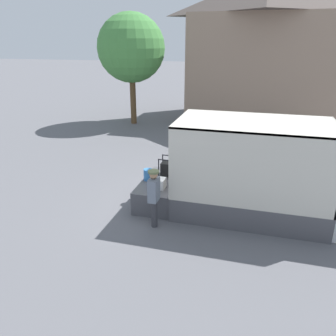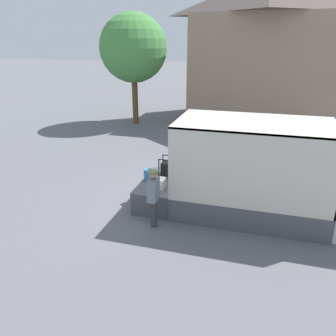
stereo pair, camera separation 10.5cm
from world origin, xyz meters
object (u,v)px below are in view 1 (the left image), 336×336
Objects in this scene: worker_person at (154,193)px; street_tree at (131,48)px; microwave at (158,183)px; orange_bucket at (148,175)px; portable_generator at (169,169)px; box_truck at (305,190)px.

worker_person is 13.36m from street_tree.
orange_bucket is at bearing 134.46° from microwave.
street_tree is (-4.94, 10.75, 3.70)m from microwave.
street_tree reaches higher than microwave.
portable_generator reaches higher than orange_bucket.
orange_bucket reaches higher than microwave.
portable_generator is at bearing -62.63° from street_tree.
street_tree is at bearing 114.66° from microwave.
box_truck reaches higher than worker_person.
microwave is 12.40m from street_tree.
worker_person is at bearing -158.51° from box_truck.
box_truck reaches higher than orange_bucket.
orange_bucket is 1.71m from worker_person.
street_tree is at bearing 117.37° from portable_generator.
portable_generator is 0.80m from orange_bucket.
worker_person is at bearing -65.82° from orange_bucket.
box_truck reaches higher than microwave.
street_tree reaches higher than orange_bucket.
worker_person is 0.26× the size of street_tree.
worker_person is at bearing -78.71° from microwave.
box_truck is at bearing -47.83° from street_tree.
street_tree is (-5.02, 9.70, 3.61)m from portable_generator.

